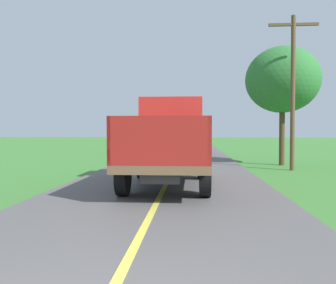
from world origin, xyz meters
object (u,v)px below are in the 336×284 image
Objects in this scene: banana_truck_near at (170,140)px; banana_truck_far at (180,135)px; roadside_tree_near_left at (282,80)px; utility_pole_roadside at (293,86)px.

banana_truck_near is 14.70m from banana_truck_far.
banana_truck_far is 9.88m from roadside_tree_near_left.
banana_truck_far is 0.96× the size of roadside_tree_near_left.
banana_truck_near is 1.00× the size of banana_truck_far.
roadside_tree_near_left is at bearing 53.03° from banana_truck_near.
banana_truck_far is 11.63m from utility_pole_roadside.
utility_pole_roadside reaches higher than banana_truck_far.
banana_truck_near is 0.85× the size of utility_pole_roadside.
banana_truck_near is at bearing -126.97° from roadside_tree_near_left.
roadside_tree_near_left is (5.30, 7.04, 2.90)m from banana_truck_near.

